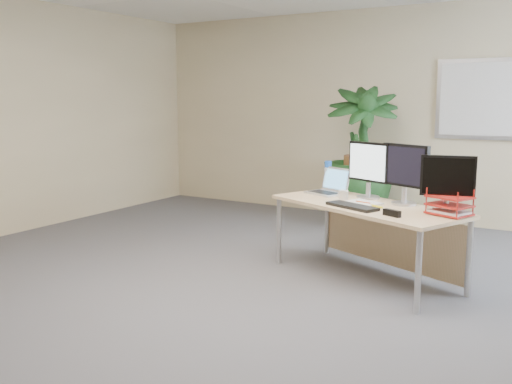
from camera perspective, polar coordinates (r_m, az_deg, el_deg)
The scene contains 17 objects.
floor at distance 4.24m, azimuth -4.00°, elevation -12.30°, with size 8.00×8.00×0.00m, color #434348.
back_wall at distance 7.58m, azimuth 13.52°, elevation 7.51°, with size 7.00×0.04×2.70m, color tan.
whiteboard at distance 7.28m, azimuth 22.65°, elevation 8.55°, with size 1.30×0.04×0.95m.
desk at distance 5.09m, azimuth 11.64°, elevation -2.61°, with size 1.87×1.34×0.66m.
floor_plant at distance 7.11m, azimuth 10.35°, elevation 2.65°, with size 0.84×0.84×1.50m, color #133617.
monitor_left at distance 5.25m, azimuth 11.22°, elevation 2.52°, with size 0.44×0.22×0.51m.
monitor_right at distance 5.00m, azimuth 14.68°, elevation 2.11°, with size 0.45×0.22×0.52m.
monitor_dark at distance 4.70m, azimuth 18.63°, elevation 1.09°, with size 0.41×0.19×0.46m.
laptop at distance 5.49m, azimuth 7.34°, elevation 0.47°, with size 0.43×0.41×0.24m.
keyboard at distance 4.82m, azimuth 9.59°, elevation -1.41°, with size 0.47×0.16×0.03m, color black.
coffee_mug at distance 5.15m, azimuth 8.74°, elevation -0.33°, with size 0.12×0.08×0.09m.
spiral_notebook at distance 5.03m, azimuth 10.65°, elevation -1.06°, with size 0.29×0.22×0.01m, color white.
orange_pen at distance 5.00m, azimuth 10.66°, elevation -1.00°, with size 0.01×0.01×0.14m, color #CE4D16.
yellow_highlighter at distance 4.87m, azimuth 11.97°, elevation -1.41°, with size 0.02×0.02×0.13m, color yellow.
water_bottle at distance 5.67m, azimuth 7.21°, elevation 1.57°, with size 0.08×0.08×0.29m.
letter_tray at distance 4.69m, azimuth 18.76°, elevation -1.42°, with size 0.37×0.34×0.14m.
stapler at distance 4.53m, azimuth 13.44°, elevation -2.06°, with size 0.15×0.04×0.05m, color black.
Camera 1 is at (2.26, -3.23, 1.57)m, focal length 40.00 mm.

